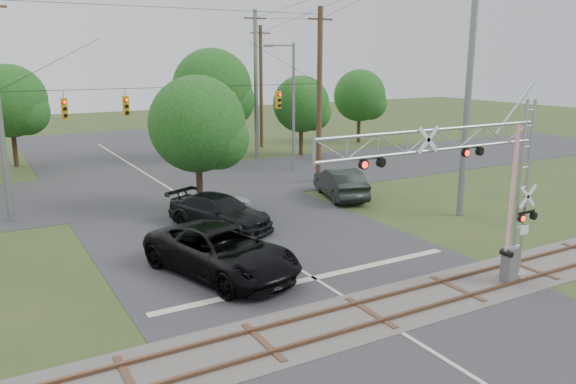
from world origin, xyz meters
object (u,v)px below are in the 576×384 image
streetlight (291,100)px  pickup_black (222,251)px  car_dark (220,212)px  traffic_signal_span (197,102)px  sedan_silver (215,204)px  crossing_gantry (471,180)px

streetlight → pickup_black: bearing=-127.4°
car_dark → streetlight: bearing=22.0°
traffic_signal_span → streetlight: bearing=26.6°
pickup_black → streetlight: bearing=35.9°
sedan_silver → streetlight: (9.89, 9.00, 4.53)m
traffic_signal_span → sedan_silver: bearing=-100.6°
traffic_signal_span → sedan_silver: (-0.84, -4.46, -5.04)m
traffic_signal_span → car_dark: bearing=-102.6°
crossing_gantry → streetlight: size_ratio=1.03×
crossing_gantry → sedan_silver: (-3.75, 13.89, -3.49)m
pickup_black → streetlight: streetlight is taller
pickup_black → sedan_silver: bearing=52.5°
crossing_gantry → streetlight: 23.72m
car_dark → traffic_signal_span: bearing=52.8°
crossing_gantry → pickup_black: size_ratio=1.40×
traffic_signal_span → crossing_gantry: bearing=-81.0°
car_dark → streetlight: size_ratio=0.62×
sedan_silver → streetlight: 14.11m
crossing_gantry → traffic_signal_span: bearing=99.0°
pickup_black → car_dark: bearing=51.0°
crossing_gantry → streetlight: streetlight is taller
streetlight → sedan_silver: bearing=-137.7°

